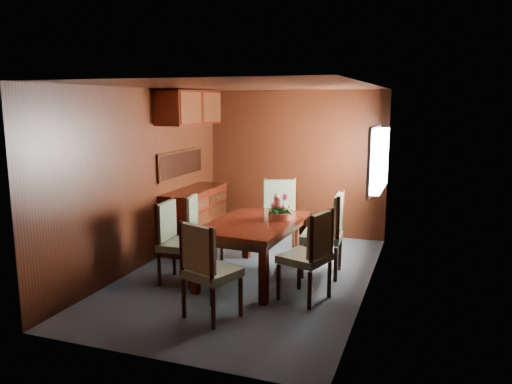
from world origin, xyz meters
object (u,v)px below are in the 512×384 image
at_px(chair_left_near, 175,237).
at_px(chair_right_near, 311,251).
at_px(flower_centerpiece, 280,207).
at_px(sideboard, 195,218).
at_px(dining_table, 254,229).
at_px(chair_head, 206,266).

bearing_deg(chair_left_near, chair_right_near, 85.40).
bearing_deg(flower_centerpiece, chair_left_near, -150.92).
bearing_deg(chair_left_near, sideboard, -165.92).
relative_size(sideboard, dining_table, 0.85).
height_order(chair_left_near, chair_head, chair_head).
bearing_deg(chair_left_near, flower_centerpiece, 115.61).
xyz_separation_m(chair_left_near, chair_head, (0.84, -0.88, 0.01)).
height_order(dining_table, chair_left_near, chair_left_near).
bearing_deg(sideboard, flower_centerpiece, -27.31).
bearing_deg(chair_head, sideboard, 139.18).
relative_size(dining_table, flower_centerpiece, 5.17).
bearing_deg(flower_centerpiece, chair_head, -101.80).
height_order(dining_table, chair_right_near, chair_right_near).
relative_size(chair_left_near, flower_centerpiece, 3.23).
distance_m(sideboard, chair_head, 2.69).
xyz_separation_m(chair_left_near, flower_centerpiece, (1.15, 0.64, 0.33)).
height_order(chair_left_near, flower_centerpiece, flower_centerpiece).
xyz_separation_m(chair_head, flower_centerpiece, (0.32, 1.52, 0.32)).
bearing_deg(sideboard, chair_right_near, -34.63).
relative_size(chair_head, flower_centerpiece, 3.27).
xyz_separation_m(chair_left_near, chair_right_near, (1.72, -0.03, 0.01)).
xyz_separation_m(chair_right_near, chair_head, (-0.88, -0.84, -0.00)).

